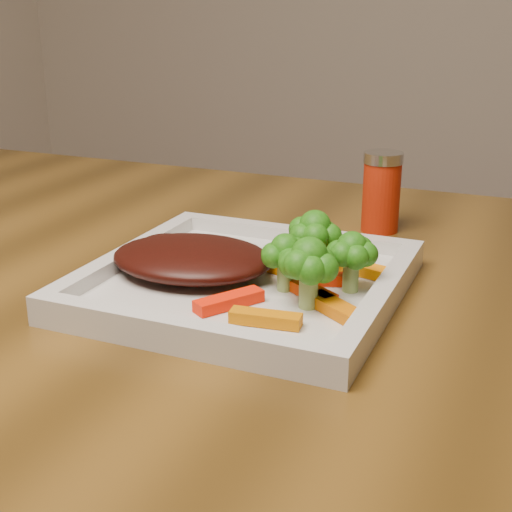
% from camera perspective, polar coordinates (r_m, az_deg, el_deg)
% --- Properties ---
extents(plate, '(0.27, 0.27, 0.01)m').
position_cam_1_polar(plate, '(0.65, -0.81, -2.46)').
color(plate, silver).
rests_on(plate, dining_table).
extents(steak, '(0.16, 0.13, 0.03)m').
position_cam_1_polar(steak, '(0.66, -5.13, -0.17)').
color(steak, '#360B08').
rests_on(steak, plate).
extents(broccoli_0, '(0.07, 0.07, 0.07)m').
position_cam_1_polar(broccoli_0, '(0.66, 4.72, 1.56)').
color(broccoli_0, '#297613').
rests_on(broccoli_0, plate).
extents(broccoli_1, '(0.07, 0.07, 0.06)m').
position_cam_1_polar(broccoli_1, '(0.62, 7.66, 0.00)').
color(broccoli_1, '#116611').
rests_on(broccoli_1, plate).
extents(broccoli_2, '(0.06, 0.06, 0.06)m').
position_cam_1_polar(broccoli_2, '(0.58, 4.25, -1.41)').
color(broccoli_2, '#236911').
rests_on(broccoli_2, plate).
extents(broccoli_3, '(0.06, 0.06, 0.06)m').
position_cam_1_polar(broccoli_3, '(0.62, 2.34, -0.05)').
color(broccoli_3, '#2F5B0F').
rests_on(broccoli_3, plate).
extents(carrot_0, '(0.06, 0.02, 0.01)m').
position_cam_1_polar(carrot_0, '(0.56, 0.77, -5.01)').
color(carrot_0, '#CC6E03').
rests_on(carrot_0, plate).
extents(carrot_1, '(0.06, 0.05, 0.01)m').
position_cam_1_polar(carrot_1, '(0.58, 6.53, -4.26)').
color(carrot_1, '#C96203').
rests_on(carrot_1, plate).
extents(carrot_2, '(0.05, 0.06, 0.01)m').
position_cam_1_polar(carrot_2, '(0.59, -2.17, -3.61)').
color(carrot_2, '#FE1F04').
rests_on(carrot_2, plate).
extents(carrot_3, '(0.06, 0.03, 0.01)m').
position_cam_1_polar(carrot_3, '(0.66, 9.03, -1.17)').
color(carrot_3, orange).
rests_on(carrot_3, plate).
extents(carrot_4, '(0.03, 0.06, 0.01)m').
position_cam_1_polar(carrot_4, '(0.68, 2.93, -0.36)').
color(carrot_4, orange).
rests_on(carrot_4, plate).
extents(carrot_5, '(0.06, 0.04, 0.01)m').
position_cam_1_polar(carrot_5, '(0.61, 4.36, -2.84)').
color(carrot_5, '#E73803').
rests_on(carrot_5, plate).
extents(carrot_6, '(0.05, 0.03, 0.01)m').
position_cam_1_polar(carrot_6, '(0.64, 5.05, -1.83)').
color(carrot_6, red).
rests_on(carrot_6, plate).
extents(spice_shaker, '(0.05, 0.05, 0.09)m').
position_cam_1_polar(spice_shaker, '(0.83, 10.00, 5.05)').
color(spice_shaker, '#A31F09').
rests_on(spice_shaker, dining_table).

